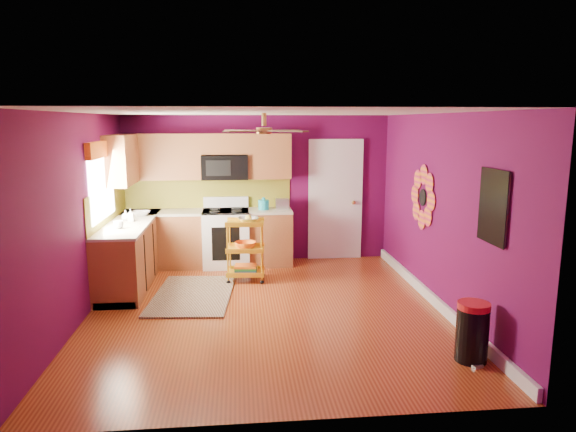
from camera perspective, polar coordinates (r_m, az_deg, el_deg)
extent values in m
plane|color=maroon|center=(6.72, -2.41, -10.42)|extent=(5.00, 5.00, 0.00)
cube|color=#570940|center=(8.85, -3.38, 3.01)|extent=(4.50, 0.04, 2.50)
cube|color=#570940|center=(3.96, -0.51, -6.36)|extent=(4.50, 0.04, 2.50)
cube|color=#570940|center=(6.66, -22.22, -0.22)|extent=(0.04, 5.00, 2.50)
cube|color=#570940|center=(6.88, 16.57, 0.44)|extent=(0.04, 5.00, 2.50)
cube|color=silver|center=(6.28, -2.59, 11.41)|extent=(4.50, 5.00, 0.04)
cube|color=white|center=(7.16, 15.85, -8.90)|extent=(0.05, 4.90, 0.14)
cube|color=brown|center=(8.03, -17.06, -4.02)|extent=(0.60, 2.30, 0.90)
cube|color=brown|center=(8.71, -8.85, -2.57)|extent=(2.80, 0.60, 0.90)
cube|color=beige|center=(7.93, -17.24, -0.73)|extent=(0.63, 2.30, 0.04)
cube|color=beige|center=(8.61, -8.93, 0.48)|extent=(2.80, 0.63, 0.04)
cube|color=black|center=(8.14, -16.91, -6.75)|extent=(0.54, 2.30, 0.10)
cube|color=black|center=(8.81, -8.77, -5.11)|extent=(2.80, 0.54, 0.10)
cube|color=white|center=(8.66, -6.88, -2.52)|extent=(0.76, 0.66, 0.92)
cube|color=black|center=(8.57, -6.94, 0.51)|extent=(0.76, 0.62, 0.03)
cube|color=white|center=(8.83, -6.92, 1.56)|extent=(0.76, 0.06, 0.18)
cube|color=black|center=(8.35, -6.92, -3.09)|extent=(0.45, 0.02, 0.55)
cube|color=brown|center=(8.72, -13.94, 6.41)|extent=(1.32, 0.33, 0.75)
cube|color=brown|center=(8.64, -2.11, 6.67)|extent=(0.72, 0.33, 0.75)
cube|color=brown|center=(8.62, -7.08, 7.96)|extent=(0.76, 0.33, 0.34)
cube|color=brown|center=(8.33, -17.81, 6.04)|extent=(0.33, 1.30, 0.75)
cube|color=black|center=(8.61, -7.03, 5.42)|extent=(0.76, 0.38, 0.40)
cube|color=olive|center=(8.86, -8.88, 2.55)|extent=(2.80, 0.01, 0.51)
cube|color=olive|center=(7.95, -19.39, 1.18)|extent=(0.01, 2.30, 0.51)
cube|color=white|center=(7.61, -20.01, 3.46)|extent=(0.03, 1.20, 1.00)
cube|color=orange|center=(7.57, -20.01, 7.00)|extent=(0.08, 1.35, 0.22)
cube|color=white|center=(9.01, 5.26, 1.67)|extent=(0.85, 0.04, 2.05)
cube|color=white|center=(8.99, 5.28, 1.65)|extent=(0.95, 0.02, 2.15)
sphere|color=#BF8C3F|center=(9.03, 7.31, 1.49)|extent=(0.07, 0.07, 0.07)
cylinder|color=black|center=(7.41, 14.74, 2.01)|extent=(0.01, 0.24, 0.24)
cube|color=#1C85B8|center=(5.57, 21.91, 0.98)|extent=(0.03, 0.52, 0.72)
cube|color=black|center=(5.56, 21.77, 0.98)|extent=(0.01, 0.56, 0.76)
cylinder|color=#BF8C3F|center=(6.48, -2.68, 10.67)|extent=(0.06, 0.06, 0.16)
cylinder|color=#BF8C3F|center=(6.48, -2.67, 9.44)|extent=(0.20, 0.20, 0.08)
cube|color=#4C2D19|center=(6.77, -0.48, 9.49)|extent=(0.47, 0.47, 0.01)
cube|color=#4C2D19|center=(6.74, -5.10, 9.45)|extent=(0.47, 0.47, 0.01)
cube|color=#4C2D19|center=(6.20, -5.05, 9.36)|extent=(0.47, 0.47, 0.01)
cube|color=#4C2D19|center=(6.23, -0.03, 9.41)|extent=(0.47, 0.47, 0.01)
cube|color=black|center=(7.36, -10.52, -8.61)|extent=(1.19, 1.79, 0.02)
cylinder|color=yellow|center=(7.65, -6.72, -4.14)|extent=(0.02, 0.02, 0.87)
cylinder|color=yellow|center=(7.61, -2.95, -4.14)|extent=(0.02, 0.02, 0.87)
cylinder|color=yellow|center=(7.99, -6.47, -3.51)|extent=(0.02, 0.02, 0.87)
cylinder|color=yellow|center=(7.95, -2.86, -3.51)|extent=(0.02, 0.02, 0.87)
sphere|color=black|center=(7.77, -6.65, -7.32)|extent=(0.06, 0.06, 0.06)
sphere|color=black|center=(7.74, -2.92, -7.34)|extent=(0.06, 0.06, 0.06)
sphere|color=black|center=(8.10, -6.41, -6.57)|extent=(0.06, 0.06, 0.06)
sphere|color=black|center=(8.07, -2.83, -6.58)|extent=(0.06, 0.06, 0.06)
cube|color=yellow|center=(7.70, -4.80, -0.83)|extent=(0.60, 0.45, 0.03)
cube|color=yellow|center=(7.79, -4.75, -3.71)|extent=(0.60, 0.45, 0.03)
cube|color=yellow|center=(7.89, -4.71, -6.31)|extent=(0.60, 0.45, 0.03)
imported|color=beige|center=(7.69, -4.42, -0.43)|extent=(0.33, 0.33, 0.08)
sphere|color=yellow|center=(7.69, -4.43, -0.26)|extent=(0.10, 0.10, 0.10)
imported|color=orange|center=(7.78, -4.76, -3.24)|extent=(0.34, 0.34, 0.10)
cube|color=navy|center=(7.88, -4.72, -6.06)|extent=(0.35, 0.27, 0.04)
cube|color=#267233|center=(7.87, -4.72, -5.79)|extent=(0.35, 0.27, 0.04)
cube|color=orange|center=(7.86, -4.72, -5.56)|extent=(0.35, 0.27, 0.03)
cylinder|color=black|center=(5.62, 19.77, -12.32)|extent=(0.40, 0.40, 0.55)
cylinder|color=red|center=(5.52, 19.97, -9.37)|extent=(0.32, 0.32, 0.06)
cube|color=beige|center=(5.60, 20.32, -15.40)|extent=(0.12, 0.09, 0.03)
cylinder|color=teal|center=(8.60, -2.73, 1.25)|extent=(0.18, 0.18, 0.16)
sphere|color=teal|center=(8.59, -2.74, 1.91)|extent=(0.06, 0.06, 0.06)
cube|color=beige|center=(8.63, -0.64, 1.36)|extent=(0.22, 0.15, 0.18)
imported|color=#EA3F72|center=(7.93, -17.08, 0.11)|extent=(0.08, 0.09, 0.19)
imported|color=white|center=(8.01, -17.59, 0.07)|extent=(0.12, 0.12, 0.16)
imported|color=white|center=(8.36, -16.02, 0.28)|extent=(0.29, 0.29, 0.07)
imported|color=white|center=(7.44, -18.31, -0.92)|extent=(0.14, 0.14, 0.11)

